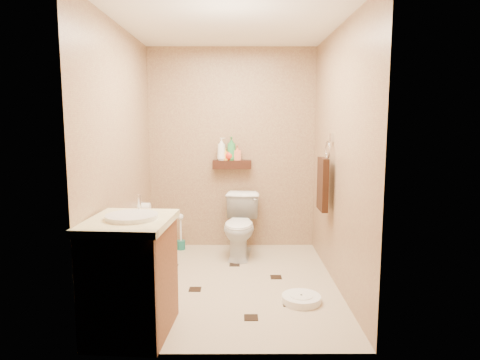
{
  "coord_description": "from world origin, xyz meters",
  "views": [
    {
      "loc": [
        0.08,
        -3.91,
        1.55
      ],
      "look_at": [
        0.09,
        0.25,
        0.96
      ],
      "focal_mm": 32.0,
      "sensor_mm": 36.0,
      "label": 1
    }
  ],
  "objects": [
    {
      "name": "toilet",
      "position": [
        0.1,
        0.83,
        0.35
      ],
      "size": [
        0.46,
        0.72,
        0.7
      ],
      "primitive_type": "imported",
      "rotation": [
        0.0,
        0.0,
        -0.1
      ],
      "color": "white",
      "rests_on": "ground"
    },
    {
      "name": "bottle_d",
      "position": [
        -0.01,
        1.17,
        1.21
      ],
      "size": [
        0.13,
        0.13,
        0.28
      ],
      "primitive_type": "imported",
      "rotation": [
        0.0,
        0.0,
        6.01
      ],
      "color": "#309147",
      "rests_on": "wall_shelf"
    },
    {
      "name": "ceiling",
      "position": [
        0.0,
        0.0,
        2.4
      ],
      "size": [
        2.0,
        2.5,
        0.02
      ],
      "primitive_type": "cube",
      "color": "white",
      "rests_on": "wall_back"
    },
    {
      "name": "toilet_brush",
      "position": [
        -0.61,
        1.07,
        0.15
      ],
      "size": [
        0.1,
        0.1,
        0.44
      ],
      "color": "#19665A",
      "rests_on": "ground"
    },
    {
      "name": "bottle_c",
      "position": [
        -0.03,
        1.17,
        1.15
      ],
      "size": [
        0.17,
        0.17,
        0.16
      ],
      "primitive_type": "imported",
      "rotation": [
        0.0,
        0.0,
        5.5
      ],
      "color": "red",
      "rests_on": "wall_shelf"
    },
    {
      "name": "toilet_paper",
      "position": [
        -0.94,
        0.65,
        0.6
      ],
      "size": [
        0.12,
        0.11,
        0.12
      ],
      "color": "white",
      "rests_on": "wall_left"
    },
    {
      "name": "bottle_e",
      "position": [
        0.06,
        1.17,
        1.16
      ],
      "size": [
        0.08,
        0.09,
        0.18
      ],
      "primitive_type": "imported",
      "rotation": [
        0.0,
        0.0,
        0.05
      ],
      "color": "#EB764E",
      "rests_on": "wall_shelf"
    },
    {
      "name": "vanity",
      "position": [
        -0.7,
        -0.95,
        0.44
      ],
      "size": [
        0.63,
        0.74,
        0.99
      ],
      "rotation": [
        0.0,
        0.0,
        -0.08
      ],
      "color": "brown",
      "rests_on": "ground"
    },
    {
      "name": "wall_front",
      "position": [
        0.0,
        -1.25,
        1.2
      ],
      "size": [
        2.0,
        0.04,
        2.4
      ],
      "primitive_type": "cube",
      "color": "#A1835C",
      "rests_on": "ground"
    },
    {
      "name": "ground",
      "position": [
        0.0,
        0.0,
        0.0
      ],
      "size": [
        2.5,
        2.5,
        0.0
      ],
      "primitive_type": "plane",
      "color": "tan",
      "rests_on": "ground"
    },
    {
      "name": "wall_back",
      "position": [
        0.0,
        1.25,
        1.2
      ],
      "size": [
        2.0,
        0.04,
        2.4
      ],
      "primitive_type": "cube",
      "color": "#A1835C",
      "rests_on": "ground"
    },
    {
      "name": "wall_shelf",
      "position": [
        0.0,
        1.17,
        1.02
      ],
      "size": [
        0.46,
        0.14,
        0.1
      ],
      "primitive_type": "cube",
      "color": "#34180E",
      "rests_on": "wall_back"
    },
    {
      "name": "bathroom_scale",
      "position": [
        0.62,
        -0.44,
        0.03
      ],
      "size": [
        0.39,
        0.39,
        0.07
      ],
      "rotation": [
        0.0,
        0.0,
        -0.2
      ],
      "color": "white",
      "rests_on": "ground"
    },
    {
      "name": "bottle_b",
      "position": [
        -0.08,
        1.17,
        1.14
      ],
      "size": [
        0.08,
        0.08,
        0.15
      ],
      "primitive_type": "imported",
      "rotation": [
        0.0,
        0.0,
        2.96
      ],
      "color": "#FFB235",
      "rests_on": "wall_shelf"
    },
    {
      "name": "floor_accents",
      "position": [
        0.04,
        -0.04,
        0.0
      ],
      "size": [
        1.24,
        1.35,
        0.01
      ],
      "color": "black",
      "rests_on": "ground"
    },
    {
      "name": "bottle_a",
      "position": [
        -0.12,
        1.17,
        1.21
      ],
      "size": [
        0.15,
        0.15,
        0.27
      ],
      "primitive_type": "imported",
      "rotation": [
        0.0,
        0.0,
        0.95
      ],
      "color": "white",
      "rests_on": "wall_shelf"
    },
    {
      "name": "wall_left",
      "position": [
        -1.0,
        0.0,
        1.2
      ],
      "size": [
        0.04,
        2.5,
        2.4
      ],
      "primitive_type": "cube",
      "color": "#A1835C",
      "rests_on": "ground"
    },
    {
      "name": "towel_ring",
      "position": [
        0.91,
        0.25,
        0.95
      ],
      "size": [
        0.12,
        0.3,
        0.76
      ],
      "color": "silver",
      "rests_on": "wall_right"
    },
    {
      "name": "wall_right",
      "position": [
        1.0,
        0.0,
        1.2
      ],
      "size": [
        0.04,
        2.5,
        2.4
      ],
      "primitive_type": "cube",
      "color": "#A1835C",
      "rests_on": "ground"
    }
  ]
}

